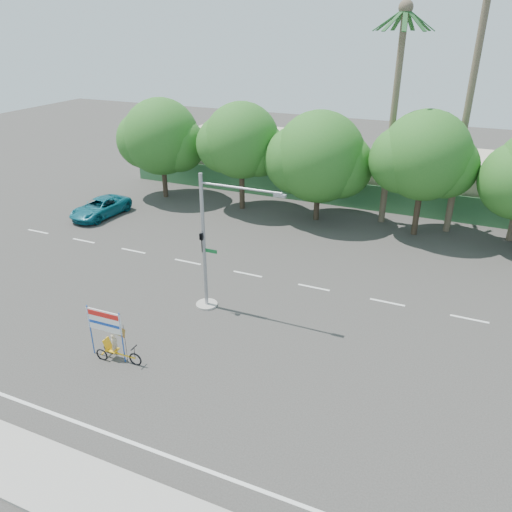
% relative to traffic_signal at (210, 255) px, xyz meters
% --- Properties ---
extents(ground, '(120.00, 120.00, 0.00)m').
position_rel_traffic_signal_xyz_m(ground, '(2.20, -3.98, -2.92)').
color(ground, '#33302D').
rests_on(ground, ground).
extents(sidewalk_near, '(50.00, 2.40, 0.12)m').
position_rel_traffic_signal_xyz_m(sidewalk_near, '(2.20, -11.48, -2.86)').
color(sidewalk_near, gray).
rests_on(sidewalk_near, ground).
extents(fence, '(38.00, 0.08, 2.00)m').
position_rel_traffic_signal_xyz_m(fence, '(2.20, 17.52, -1.92)').
color(fence, '#336B3D').
rests_on(fence, ground).
extents(building_left, '(12.00, 8.00, 4.00)m').
position_rel_traffic_signal_xyz_m(building_left, '(-7.80, 22.02, -0.92)').
color(building_left, beige).
rests_on(building_left, ground).
extents(building_right, '(14.00, 8.00, 3.60)m').
position_rel_traffic_signal_xyz_m(building_right, '(10.20, 22.02, -1.12)').
color(building_right, beige).
rests_on(building_right, ground).
extents(tree_far_left, '(7.14, 6.00, 7.96)m').
position_rel_traffic_signal_xyz_m(tree_far_left, '(-11.85, 14.02, 1.84)').
color(tree_far_left, '#473828').
rests_on(tree_far_left, ground).
extents(tree_left, '(6.66, 5.60, 8.07)m').
position_rel_traffic_signal_xyz_m(tree_left, '(-4.85, 14.02, 2.14)').
color(tree_left, '#473828').
rests_on(tree_left, ground).
extents(tree_center, '(7.62, 6.40, 7.85)m').
position_rel_traffic_signal_xyz_m(tree_center, '(1.14, 14.02, 1.55)').
color(tree_center, '#473828').
rests_on(tree_center, ground).
extents(tree_right, '(6.90, 5.80, 8.36)m').
position_rel_traffic_signal_xyz_m(tree_right, '(8.15, 14.02, 2.32)').
color(tree_right, '#473828').
rests_on(tree_right, ground).
extents(palm_tall, '(3.73, 3.79, 17.45)m').
position_rel_traffic_signal_xyz_m(palm_tall, '(10.20, 15.52, 7.55)').
color(palm_tall, '#70604C').
rests_on(palm_tall, ground).
extents(palm_short, '(3.73, 3.79, 14.45)m').
position_rel_traffic_signal_xyz_m(palm_short, '(5.70, 15.52, 5.94)').
color(palm_short, '#70604C').
rests_on(palm_short, ground).
extents(traffic_signal, '(4.72, 1.10, 7.00)m').
position_rel_traffic_signal_xyz_m(traffic_signal, '(0.00, 0.00, 0.00)').
color(traffic_signal, gray).
rests_on(traffic_signal, ground).
extents(trike_billboard, '(2.53, 0.59, 2.49)m').
position_rel_traffic_signal_xyz_m(trike_billboard, '(-1.84, -5.53, -1.92)').
color(trike_billboard, black).
rests_on(trike_billboard, ground).
extents(pickup_truck, '(2.69, 5.07, 1.36)m').
position_rel_traffic_signal_xyz_m(pickup_truck, '(-13.73, 8.20, -2.24)').
color(pickup_truck, '#106173').
rests_on(pickup_truck, ground).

